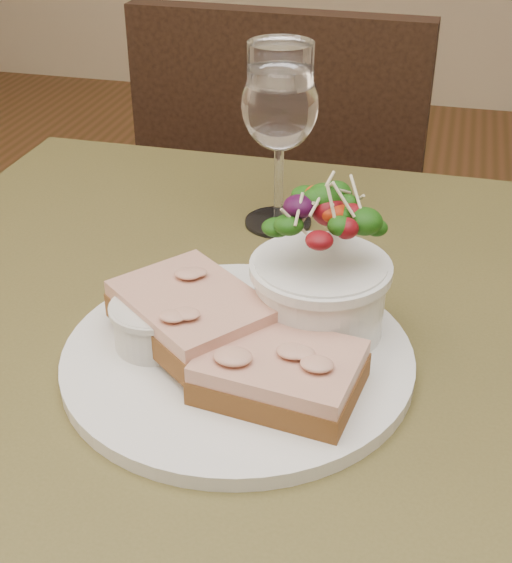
% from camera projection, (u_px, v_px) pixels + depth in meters
% --- Properties ---
extents(cafe_table, '(0.80, 0.80, 0.75)m').
position_uv_depth(cafe_table, '(270.00, 446.00, 0.68)').
color(cafe_table, '#4F4821').
rests_on(cafe_table, ground).
extents(chair_far, '(0.43, 0.43, 0.90)m').
position_uv_depth(chair_far, '(296.00, 324.00, 1.48)').
color(chair_far, black).
rests_on(chair_far, ground).
extents(dinner_plate, '(0.27, 0.27, 0.01)m').
position_uv_depth(dinner_plate, '(238.00, 357.00, 0.61)').
color(dinner_plate, white).
rests_on(dinner_plate, cafe_table).
extents(sandwich_front, '(0.12, 0.10, 0.03)m').
position_uv_depth(sandwich_front, '(280.00, 372.00, 0.56)').
color(sandwich_front, '#523116').
rests_on(sandwich_front, dinner_plate).
extents(sandwich_back, '(0.15, 0.15, 0.03)m').
position_uv_depth(sandwich_back, '(192.00, 313.00, 0.61)').
color(sandwich_back, '#523116').
rests_on(sandwich_back, dinner_plate).
extents(ramekin, '(0.06, 0.06, 0.04)m').
position_uv_depth(ramekin, '(154.00, 322.00, 0.61)').
color(ramekin, silver).
rests_on(ramekin, dinner_plate).
extents(salad_bowl, '(0.10, 0.10, 0.13)m').
position_uv_depth(salad_bowl, '(321.00, 265.00, 0.61)').
color(salad_bowl, white).
rests_on(salad_bowl, dinner_plate).
extents(garnish, '(0.05, 0.04, 0.02)m').
position_uv_depth(garnish, '(195.00, 277.00, 0.69)').
color(garnish, black).
rests_on(garnish, dinner_plate).
extents(wine_glass, '(0.08, 0.08, 0.18)m').
position_uv_depth(wine_glass, '(280.00, 110.00, 0.76)').
color(wine_glass, white).
rests_on(wine_glass, cafe_table).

